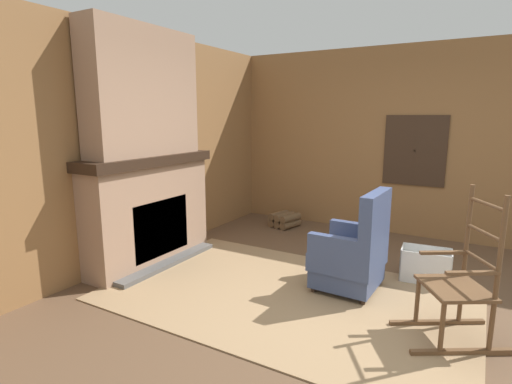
{
  "coord_description": "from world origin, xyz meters",
  "views": [
    {
      "loc": [
        0.88,
        -3.31,
        1.74
      ],
      "look_at": [
        -1.28,
        0.41,
        0.9
      ],
      "focal_mm": 28.0,
      "sensor_mm": 36.0,
      "label": 1
    }
  ],
  "objects": [
    {
      "name": "chimney_breast",
      "position": [
        -2.49,
        0.0,
        1.98
      ],
      "size": [
        0.34,
        1.46,
        1.4
      ],
      "color": "#9E7A60",
      "rests_on": "fireplace_hearth"
    },
    {
      "name": "laundry_basket",
      "position": [
        0.44,
        1.03,
        0.18
      ],
      "size": [
        0.52,
        0.35,
        0.35
      ],
      "rotation": [
        0.0,
        0.0,
        0.09
      ],
      "color": "white",
      "rests_on": "ground"
    },
    {
      "name": "ground_plane",
      "position": [
        0.0,
        0.0,
        0.0
      ],
      "size": [
        14.0,
        14.0,
        0.0
      ],
      "primitive_type": "plane",
      "color": "brown"
    },
    {
      "name": "oil_lamp_vase",
      "position": [
        -2.53,
        -0.28,
        1.39
      ],
      "size": [
        0.11,
        0.11,
        0.31
      ],
      "color": "#47708E",
      "rests_on": "fireplace_hearth"
    },
    {
      "name": "wood_panel_wall_left",
      "position": [
        -2.71,
        0.0,
        1.35
      ],
      "size": [
        0.06,
        5.97,
        2.7
      ],
      "color": "olive",
      "rests_on": "ground"
    },
    {
      "name": "wood_panel_wall_back",
      "position": [
        -0.0,
        2.71,
        1.35
      ],
      "size": [
        5.97,
        0.09,
        2.7
      ],
      "color": "olive",
      "rests_on": "ground"
    },
    {
      "name": "armchair",
      "position": [
        -0.17,
        0.43,
        0.37
      ],
      "size": [
        0.64,
        0.68,
        1.03
      ],
      "rotation": [
        0.0,
        0.0,
        3.1
      ],
      "color": "#3D4C75",
      "rests_on": "ground"
    },
    {
      "name": "rocking_chair",
      "position": [
        0.8,
        -0.05,
        0.41
      ],
      "size": [
        0.92,
        0.81,
        1.2
      ],
      "rotation": [
        0.0,
        0.0,
        3.69
      ],
      "color": "brown",
      "rests_on": "ground"
    },
    {
      "name": "firewood_stack",
      "position": [
        -1.77,
        2.17,
        0.11
      ],
      "size": [
        0.44,
        0.47,
        0.22
      ],
      "rotation": [
        0.0,
        0.0,
        -0.25
      ],
      "color": "brown",
      "rests_on": "ground"
    },
    {
      "name": "storage_case",
      "position": [
        -2.53,
        0.65,
        1.35
      ],
      "size": [
        0.18,
        0.25,
        0.14
      ],
      "color": "gray",
      "rests_on": "fireplace_hearth"
    },
    {
      "name": "fireplace_hearth",
      "position": [
        -2.48,
        0.0,
        0.64
      ],
      "size": [
        0.6,
        1.76,
        1.28
      ],
      "color": "#9E7A60",
      "rests_on": "ground"
    },
    {
      "name": "area_rug",
      "position": [
        -0.68,
        -0.02,
        0.01
      ],
      "size": [
        3.4,
        2.18,
        0.01
      ],
      "color": "#997A56",
      "rests_on": "ground"
    }
  ]
}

